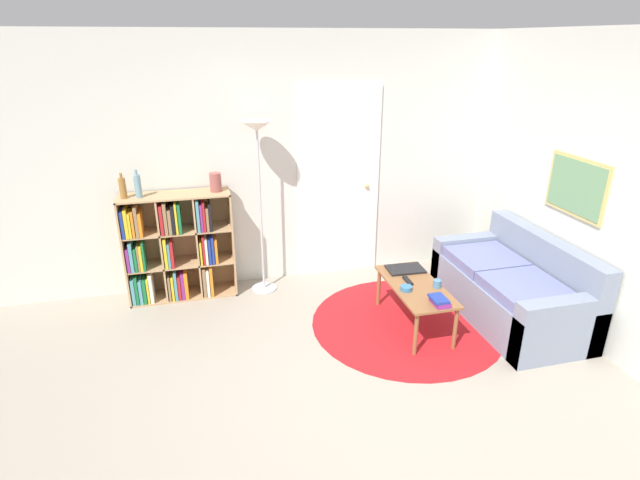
{
  "coord_description": "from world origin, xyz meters",
  "views": [
    {
      "loc": [
        -1.06,
        -2.63,
        2.5
      ],
      "look_at": [
        -0.05,
        1.33,
        0.85
      ],
      "focal_mm": 28.0,
      "sensor_mm": 36.0,
      "label": 1
    }
  ],
  "objects_px": {
    "coffee_table": "(415,290)",
    "vase_on_shelf": "(216,182)",
    "floor_lamp": "(258,151)",
    "bottle_left": "(123,188)",
    "bottle_middle": "(138,186)",
    "bowl": "(406,288)",
    "laptop": "(405,269)",
    "cup": "(437,284)",
    "couch": "(514,289)",
    "bookshelf": "(174,248)"
  },
  "relations": [
    {
      "from": "coffee_table",
      "to": "bowl",
      "type": "relative_size",
      "value": 9.11
    },
    {
      "from": "floor_lamp",
      "to": "bookshelf",
      "type": "bearing_deg",
      "value": 175.29
    },
    {
      "from": "floor_lamp",
      "to": "bottle_left",
      "type": "relative_size",
      "value": 7.32
    },
    {
      "from": "bottle_left",
      "to": "coffee_table",
      "type": "bearing_deg",
      "value": -23.95
    },
    {
      "from": "floor_lamp",
      "to": "couch",
      "type": "relative_size",
      "value": 1.11
    },
    {
      "from": "cup",
      "to": "floor_lamp",
      "type": "bearing_deg",
      "value": 140.7
    },
    {
      "from": "laptop",
      "to": "bowl",
      "type": "relative_size",
      "value": 3.41
    },
    {
      "from": "floor_lamp",
      "to": "cup",
      "type": "bearing_deg",
      "value": -39.3
    },
    {
      "from": "coffee_table",
      "to": "bottle_middle",
      "type": "bearing_deg",
      "value": 154.99
    },
    {
      "from": "couch",
      "to": "vase_on_shelf",
      "type": "xyz_separation_m",
      "value": [
        -2.67,
        1.21,
        0.91
      ]
    },
    {
      "from": "laptop",
      "to": "cup",
      "type": "relative_size",
      "value": 4.92
    },
    {
      "from": "vase_on_shelf",
      "to": "coffee_table",
      "type": "bearing_deg",
      "value": -34.42
    },
    {
      "from": "bookshelf",
      "to": "laptop",
      "type": "distance_m",
      "value": 2.32
    },
    {
      "from": "bowl",
      "to": "bottle_middle",
      "type": "height_order",
      "value": "bottle_middle"
    },
    {
      "from": "cup",
      "to": "bottle_left",
      "type": "distance_m",
      "value": 3.05
    },
    {
      "from": "coffee_table",
      "to": "laptop",
      "type": "distance_m",
      "value": 0.33
    },
    {
      "from": "coffee_table",
      "to": "bookshelf",
      "type": "bearing_deg",
      "value": 151.8
    },
    {
      "from": "coffee_table",
      "to": "bottle_middle",
      "type": "xyz_separation_m",
      "value": [
        -2.39,
        1.12,
        0.84
      ]
    },
    {
      "from": "cup",
      "to": "bookshelf",
      "type": "bearing_deg",
      "value": 151.8
    },
    {
      "from": "floor_lamp",
      "to": "laptop",
      "type": "height_order",
      "value": "floor_lamp"
    },
    {
      "from": "laptop",
      "to": "coffee_table",
      "type": "bearing_deg",
      "value": -95.92
    },
    {
      "from": "bowl",
      "to": "coffee_table",
      "type": "bearing_deg",
      "value": 30.52
    },
    {
      "from": "coffee_table",
      "to": "bowl",
      "type": "height_order",
      "value": "bowl"
    },
    {
      "from": "bookshelf",
      "to": "cup",
      "type": "relative_size",
      "value": 15.01
    },
    {
      "from": "couch",
      "to": "bowl",
      "type": "relative_size",
      "value": 15.17
    },
    {
      "from": "bottle_left",
      "to": "laptop",
      "type": "bearing_deg",
      "value": -17.45
    },
    {
      "from": "cup",
      "to": "bottle_middle",
      "type": "xyz_separation_m",
      "value": [
        -2.56,
        1.2,
        0.76
      ]
    },
    {
      "from": "couch",
      "to": "bottle_middle",
      "type": "height_order",
      "value": "bottle_middle"
    },
    {
      "from": "laptop",
      "to": "vase_on_shelf",
      "type": "bearing_deg",
      "value": 154.12
    },
    {
      "from": "bowl",
      "to": "cup",
      "type": "distance_m",
      "value": 0.29
    },
    {
      "from": "coffee_table",
      "to": "bottle_left",
      "type": "xyz_separation_m",
      "value": [
        -2.53,
        1.12,
        0.83
      ]
    },
    {
      "from": "floor_lamp",
      "to": "laptop",
      "type": "relative_size",
      "value": 4.95
    },
    {
      "from": "bookshelf",
      "to": "coffee_table",
      "type": "relative_size",
      "value": 1.14
    },
    {
      "from": "bookshelf",
      "to": "floor_lamp",
      "type": "relative_size",
      "value": 0.62
    },
    {
      "from": "floor_lamp",
      "to": "bowl",
      "type": "distance_m",
      "value": 1.92
    },
    {
      "from": "bookshelf",
      "to": "coffee_table",
      "type": "height_order",
      "value": "bookshelf"
    },
    {
      "from": "bookshelf",
      "to": "bottle_middle",
      "type": "bearing_deg",
      "value": -174.17
    },
    {
      "from": "floor_lamp",
      "to": "couch",
      "type": "height_order",
      "value": "floor_lamp"
    },
    {
      "from": "laptop",
      "to": "bottle_middle",
      "type": "xyz_separation_m",
      "value": [
        -2.43,
        0.8,
        0.78
      ]
    },
    {
      "from": "bowl",
      "to": "bottle_left",
      "type": "bearing_deg",
      "value": 153.5
    },
    {
      "from": "bottle_middle",
      "to": "couch",
      "type": "bearing_deg",
      "value": -19.15
    },
    {
      "from": "cup",
      "to": "bottle_left",
      "type": "relative_size",
      "value": 0.3
    },
    {
      "from": "bottle_middle",
      "to": "bowl",
      "type": "bearing_deg",
      "value": -27.73
    },
    {
      "from": "coffee_table",
      "to": "vase_on_shelf",
      "type": "relative_size",
      "value": 5.21
    },
    {
      "from": "coffee_table",
      "to": "cup",
      "type": "relative_size",
      "value": 13.15
    },
    {
      "from": "coffee_table",
      "to": "bowl",
      "type": "distance_m",
      "value": 0.16
    },
    {
      "from": "floor_lamp",
      "to": "laptop",
      "type": "distance_m",
      "value": 1.83
    },
    {
      "from": "laptop",
      "to": "bottle_left",
      "type": "bearing_deg",
      "value": 162.55
    },
    {
      "from": "floor_lamp",
      "to": "bottle_left",
      "type": "xyz_separation_m",
      "value": [
        -1.28,
        0.05,
        -0.3
      ]
    },
    {
      "from": "bowl",
      "to": "couch",
      "type": "bearing_deg",
      "value": 0.63
    }
  ]
}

